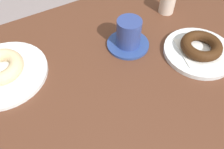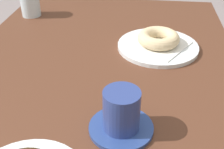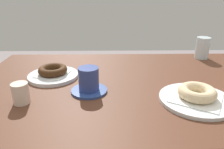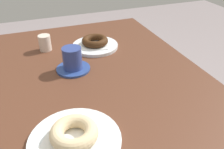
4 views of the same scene
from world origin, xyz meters
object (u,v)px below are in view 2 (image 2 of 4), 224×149
Objects in this scene: plate_sugar_ring at (158,46)px; coffee_cup at (121,114)px; water_glass at (30,1)px; donut_sugar_ring at (159,38)px.

coffee_cup is at bearing -11.99° from plate_sugar_ring.
coffee_cup is at bearing 34.57° from water_glass.
plate_sugar_ring is 1.85× the size of coffee_cup.
water_glass is at bearing -113.98° from plate_sugar_ring.
donut_sugar_ring is at bearing 168.01° from coffee_cup.
water_glass reaches higher than donut_sugar_ring.
donut_sugar_ring is (0.00, 0.00, 0.03)m from plate_sugar_ring.
water_glass is 0.86× the size of coffee_cup.
coffee_cup is (0.56, 0.39, -0.02)m from water_glass.
plate_sugar_ring is 0.03m from donut_sugar_ring.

